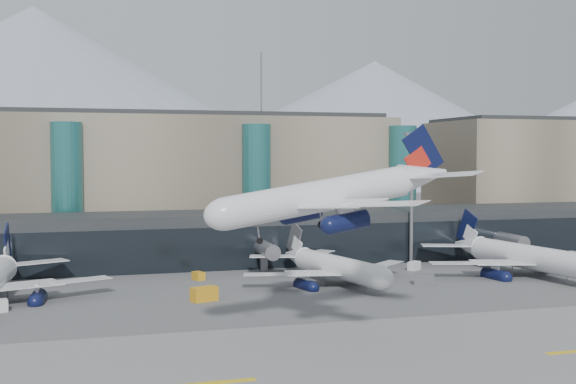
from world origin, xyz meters
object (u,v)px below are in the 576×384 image
object	(u,v)px
lightmast_mid	(412,190)
veh_h	(204,294)
jet_parked_right	(513,248)
hero_jet	(343,185)
jet_parked_mid	(328,259)
veh_b	(198,276)
veh_d	(414,266)
veh_c	(424,279)
veh_g	(355,273)

from	to	relation	value
lightmast_mid	veh_h	bearing A→B (deg)	-150.71
jet_parked_right	veh_h	distance (m)	58.48
hero_jet	jet_parked_mid	size ratio (longest dim) A/B	0.97
veh_b	veh_d	xyz separation A→B (m)	(40.05, -0.24, 0.09)
veh_b	veh_c	xyz separation A→B (m)	(34.97, -14.55, 0.21)
hero_jet	jet_parked_right	bearing A→B (deg)	31.19
hero_jet	veh_b	distance (m)	48.03
lightmast_mid	veh_d	world-z (taller)	lightmast_mid
veh_b	veh_d	bearing A→B (deg)	-109.66
lightmast_mid	veh_g	world-z (taller)	lightmast_mid
jet_parked_mid	veh_d	bearing A→B (deg)	-80.83
hero_jet	veh_h	bearing A→B (deg)	108.06
jet_parked_mid	veh_h	xyz separation A→B (m)	(-22.29, -9.47, -2.95)
jet_parked_mid	veh_b	size ratio (longest dim) A/B	13.77
lightmast_mid	jet_parked_right	distance (m)	22.33
jet_parked_right	veh_c	bearing A→B (deg)	98.15
veh_b	veh_c	bearing A→B (deg)	-131.92
veh_d	veh_b	bearing A→B (deg)	141.00
jet_parked_mid	veh_d	xyz separation A→B (m)	(19.62, 8.13, -3.20)
jet_parked_mid	veh_b	bearing A→B (deg)	54.38
jet_parked_mid	veh_c	world-z (taller)	jet_parked_mid
jet_parked_right	lightmast_mid	bearing A→B (deg)	30.33
jet_parked_right	hero_jet	bearing A→B (deg)	118.95
lightmast_mid	veh_d	xyz separation A→B (m)	(-2.97, -7.58, -13.64)
lightmast_mid	veh_b	distance (m)	45.75
veh_b	veh_d	distance (m)	40.05
veh_d	veh_g	size ratio (longest dim) A/B	1.07
veh_c	veh_h	bearing A→B (deg)	-148.05
jet_parked_mid	veh_g	size ratio (longest dim) A/B	12.80
veh_c	jet_parked_mid	bearing A→B (deg)	-176.18
veh_h	veh_c	bearing A→B (deg)	-14.87
veh_d	veh_c	bearing A→B (deg)	-148.21
veh_c	veh_d	bearing A→B (deg)	97.30
jet_parked_right	veh_b	xyz separation A→B (m)	(-55.71, 8.16, -3.87)
veh_c	veh_g	bearing A→B (deg)	159.39
hero_jet	veh_g	size ratio (longest dim) A/B	12.48
veh_d	veh_h	world-z (taller)	veh_h
veh_g	veh_h	distance (m)	30.95
jet_parked_right	veh_c	xyz separation A→B (m)	(-20.74, -6.39, -3.66)
lightmast_mid	veh_b	xyz separation A→B (m)	(-43.02, -7.34, -13.73)
veh_b	veh_g	distance (m)	26.89
veh_g	veh_h	xyz separation A→B (m)	(-28.25, -12.64, 0.29)
lightmast_mid	jet_parked_mid	size ratio (longest dim) A/B	0.78
hero_jet	veh_h	distance (m)	33.09
lightmast_mid	veh_c	bearing A→B (deg)	-110.19
jet_parked_mid	veh_g	world-z (taller)	jet_parked_mid
veh_c	veh_d	xyz separation A→B (m)	(5.08, 14.31, -0.12)
veh_b	veh_d	size ratio (longest dim) A/B	0.87
hero_jet	veh_c	bearing A→B (deg)	42.79
veh_c	veh_g	size ratio (longest dim) A/B	1.26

